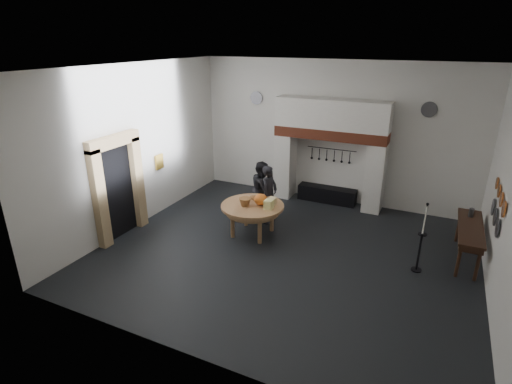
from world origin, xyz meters
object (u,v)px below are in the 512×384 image
at_px(visitor_near, 269,195).
at_px(visitor_far, 262,189).
at_px(iron_range, 327,194).
at_px(side_table, 471,227).
at_px(barrier_post_near, 419,253).
at_px(work_table, 252,206).
at_px(barrier_post_far, 425,220).

height_order(visitor_near, visitor_far, visitor_near).
height_order(iron_range, visitor_far, visitor_far).
height_order(iron_range, side_table, side_table).
bearing_deg(visitor_near, iron_range, -18.56).
relative_size(visitor_near, barrier_post_near, 1.92).
relative_size(work_table, visitor_far, 1.01).
distance_m(work_table, visitor_far, 1.33).
bearing_deg(side_table, visitor_near, -178.80).
bearing_deg(visitor_far, iron_range, -53.97).
height_order(work_table, barrier_post_far, barrier_post_far).
relative_size(iron_range, side_table, 0.86).
height_order(work_table, visitor_far, visitor_far).
relative_size(work_table, barrier_post_near, 1.90).
distance_m(side_table, barrier_post_far, 1.46).
xyz_separation_m(iron_range, work_table, (-1.21, -3.17, 0.59)).
bearing_deg(barrier_post_near, work_table, 179.44).
distance_m(visitor_far, barrier_post_far, 4.65).
bearing_deg(barrier_post_near, iron_range, 133.78).
xyz_separation_m(work_table, side_table, (5.31, 1.01, 0.03)).
relative_size(iron_range, barrier_post_near, 2.11).
bearing_deg(work_table, visitor_near, 83.57).
bearing_deg(barrier_post_near, barrier_post_far, 90.00).
relative_size(work_table, side_table, 0.78).
height_order(work_table, barrier_post_near, barrier_post_near).
distance_m(iron_range, barrier_post_far, 3.31).
bearing_deg(barrier_post_near, visitor_far, 163.71).
bearing_deg(iron_range, barrier_post_near, -46.22).
height_order(side_table, barrier_post_near, same).
xyz_separation_m(work_table, visitor_near, (0.10, 0.90, 0.02)).
distance_m(work_table, barrier_post_near, 4.30).
bearing_deg(visitor_far, work_table, 177.90).
bearing_deg(iron_range, visitor_near, -116.04).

